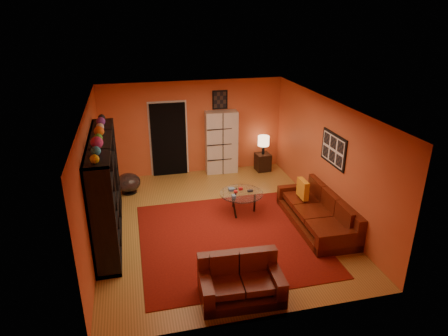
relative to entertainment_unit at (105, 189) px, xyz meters
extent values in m
plane|color=olive|center=(2.27, 0.00, -1.05)|extent=(6.00, 6.00, 0.00)
plane|color=white|center=(2.27, 0.00, 1.55)|extent=(6.00, 6.00, 0.00)
plane|color=#C6532B|center=(2.27, 3.00, 0.25)|extent=(6.00, 0.00, 6.00)
plane|color=#C6532B|center=(2.27, -3.00, 0.25)|extent=(6.00, 0.00, 6.00)
plane|color=#C6532B|center=(-0.23, 0.00, 0.25)|extent=(0.00, 6.00, 6.00)
plane|color=#C6532B|center=(4.78, 0.00, 0.25)|extent=(0.00, 6.00, 6.00)
cube|color=#5A0E0A|center=(2.38, -0.70, -1.04)|extent=(3.60, 3.60, 0.01)
cube|color=black|center=(1.57, 2.96, -0.03)|extent=(0.95, 0.10, 2.04)
cube|color=black|center=(4.75, -0.30, 0.55)|extent=(0.03, 1.00, 0.70)
cube|color=black|center=(3.02, 2.98, 1.00)|extent=(0.42, 0.03, 0.52)
cube|color=black|center=(0.00, 0.00, 0.00)|extent=(0.45, 3.00, 2.10)
imported|color=black|center=(0.05, -0.09, -0.05)|extent=(0.99, 0.13, 0.57)
cube|color=#441209|center=(4.32, -0.62, -0.89)|extent=(1.02, 2.38, 0.32)
cube|color=#441209|center=(4.72, -0.63, -0.62)|extent=(0.24, 2.36, 0.85)
cube|color=#441209|center=(4.30, -1.71, -0.74)|extent=(0.97, 0.20, 0.62)
cube|color=#441209|center=(4.35, 0.47, -0.74)|extent=(0.97, 0.20, 0.62)
cube|color=#441209|center=(4.27, -1.28, -0.58)|extent=(0.76, 0.66, 0.12)
cube|color=#441209|center=(4.29, -0.62, -0.58)|extent=(0.76, 0.66, 0.12)
cube|color=#441209|center=(4.30, 0.05, -0.58)|extent=(0.76, 0.66, 0.12)
cube|color=#441209|center=(2.12, -2.50, -0.89)|extent=(1.37, 0.87, 0.32)
cube|color=#441209|center=(2.13, -2.19, -0.62)|extent=(1.34, 0.25, 0.85)
cube|color=#441209|center=(2.69, -2.53, -0.74)|extent=(0.22, 0.81, 0.62)
cube|color=#441209|center=(1.54, -2.47, -0.74)|extent=(0.22, 0.81, 0.62)
cube|color=#441209|center=(2.36, -2.55, -0.58)|extent=(0.49, 0.60, 0.12)
cube|color=#441209|center=(1.87, -2.53, -0.58)|extent=(0.49, 0.60, 0.12)
cube|color=orange|center=(4.22, -0.08, -0.42)|extent=(0.12, 0.42, 0.42)
cylinder|color=silver|center=(2.91, 0.30, -0.56)|extent=(0.98, 0.98, 0.02)
cylinder|color=black|center=(3.20, 0.21, -0.80)|extent=(0.05, 0.05, 0.47)
cylinder|color=black|center=(2.83, 0.59, -0.80)|extent=(0.05, 0.05, 0.47)
cylinder|color=black|center=(2.69, 0.09, -0.80)|extent=(0.05, 0.05, 0.47)
cube|color=beige|center=(3.02, 2.80, -0.17)|extent=(0.90, 0.43, 1.77)
cylinder|color=black|center=(0.41, 1.99, -1.03)|extent=(0.44, 0.44, 0.03)
cylinder|color=black|center=(0.41, 1.99, -0.95)|extent=(0.06, 0.06, 0.15)
ellipsoid|color=#3C3536|center=(0.41, 1.99, -0.77)|extent=(0.62, 0.62, 0.46)
cube|color=black|center=(4.20, 2.63, -0.80)|extent=(0.42, 0.42, 0.50)
cylinder|color=black|center=(4.20, 2.63, -0.42)|extent=(0.08, 0.08, 0.25)
cylinder|color=#F0BB84|center=(4.20, 2.63, -0.16)|extent=(0.32, 0.32, 0.28)
camera|label=1|loc=(0.63, -7.54, 3.39)|focal=32.00mm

